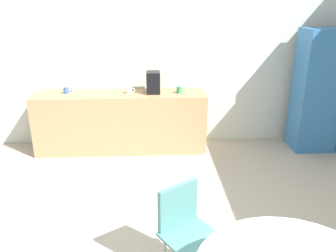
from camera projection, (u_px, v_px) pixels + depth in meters
wall_back at (147, 62)px, 5.31m from camera, size 6.00×0.10×2.60m
counter_block at (121, 122)px, 5.27m from camera, size 2.57×0.60×0.90m
locker_cabinet at (317, 91)px, 5.15m from camera, size 0.60×0.50×1.84m
chair_teal at (185, 223)px, 2.77m from camera, size 0.58×0.58×0.83m
mug_white at (179, 90)px, 5.11m from camera, size 0.13×0.08×0.09m
mug_green at (129, 90)px, 5.08m from camera, size 0.13×0.08×0.09m
mug_red at (67, 90)px, 5.08m from camera, size 0.13×0.08×0.09m
coffee_maker at (153, 82)px, 5.08m from camera, size 0.20×0.24×0.32m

